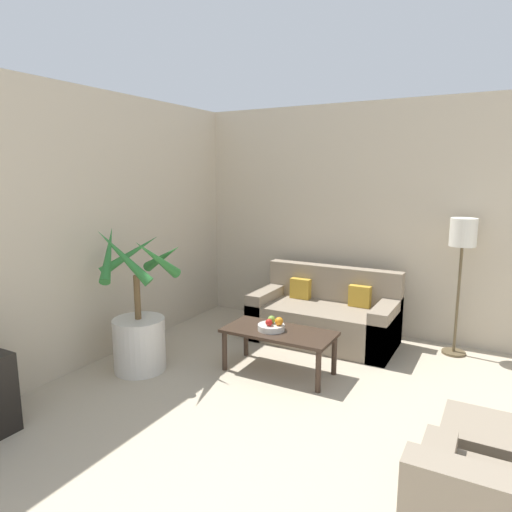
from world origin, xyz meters
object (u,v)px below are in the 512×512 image
potted_palm (139,327)px  apple_green (272,320)px  orange_fruit (279,321)px  apple_red (269,322)px  coffee_table (279,336)px  floor_lamp (462,243)px  sofa_loveseat (324,317)px  ottoman (499,459)px  fruit_bowl (271,327)px

potted_palm → apple_green: bearing=28.5°
orange_fruit → apple_red: bearing=-141.6°
apple_green → coffee_table: bearing=-6.6°
floor_lamp → apple_red: floor_lamp is taller
sofa_loveseat → coffee_table: (-0.08, -1.01, 0.08)m
apple_green → ottoman: bearing=-23.5°
sofa_loveseat → apple_red: size_ratio=23.82×
coffee_table → ottoman: coffee_table is taller
coffee_table → apple_green: (-0.08, 0.01, 0.15)m
orange_fruit → fruit_bowl: bearing=-168.0°
apple_green → orange_fruit: (0.09, -0.02, 0.00)m
fruit_bowl → orange_fruit: size_ratio=3.22×
sofa_loveseat → fruit_bowl: bearing=-98.3°
potted_palm → apple_green: potted_palm is taller
orange_fruit → potted_palm: bearing=-153.9°
coffee_table → orange_fruit: size_ratio=13.26×
sofa_loveseat → orange_fruit: bearing=-94.3°
sofa_loveseat → apple_green: bearing=-99.3°
floor_lamp → ottoman: 2.42m
potted_palm → orange_fruit: 1.35m
potted_palm → apple_red: 1.26m
floor_lamp → orange_fruit: 2.06m
apple_green → potted_palm: bearing=-151.5°
floor_lamp → potted_palm: bearing=-144.1°
fruit_bowl → ottoman: fruit_bowl is taller
floor_lamp → apple_red: bearing=-137.5°
sofa_loveseat → coffee_table: 1.02m
sofa_loveseat → potted_palm: bearing=-128.6°
potted_palm → sofa_loveseat: (1.29, 1.61, -0.16)m
fruit_bowl → apple_red: 0.08m
coffee_table → apple_green: 0.17m
coffee_table → orange_fruit: (0.00, -0.01, 0.15)m
apple_green → ottoman: 2.18m
potted_palm → fruit_bowl: (1.14, 0.58, 0.01)m
sofa_loveseat → apple_green: sofa_loveseat is taller
potted_palm → fruit_bowl: size_ratio=5.57×
floor_lamp → fruit_bowl: (-1.50, -1.33, -0.74)m
coffee_table → orange_fruit: orange_fruit is taller
apple_red → orange_fruit: orange_fruit is taller
floor_lamp → apple_green: floor_lamp is taller
ottoman → coffee_table: bearing=155.9°
apple_green → orange_fruit: bearing=-10.6°
sofa_loveseat → floor_lamp: size_ratio=1.11×
floor_lamp → apple_red: size_ratio=21.52×
apple_red → ottoman: 2.13m
floor_lamp → coffee_table: size_ratio=1.37×
apple_red → orange_fruit: (0.08, 0.06, 0.01)m
sofa_loveseat → fruit_bowl: size_ratio=6.24×
floor_lamp → fruit_bowl: bearing=-138.5°
apple_green → fruit_bowl: bearing=-68.4°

